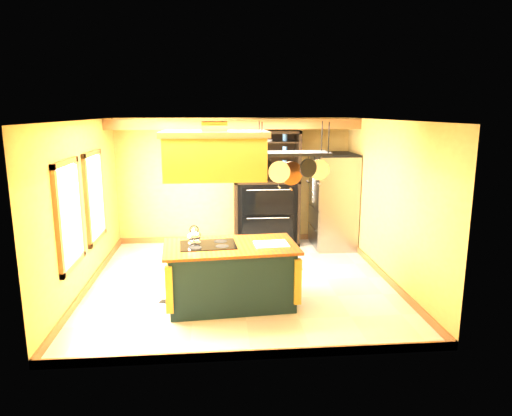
{
  "coord_description": "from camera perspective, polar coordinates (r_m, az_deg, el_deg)",
  "views": [
    {
      "loc": [
        -0.37,
        -7.31,
        2.85
      ],
      "look_at": [
        0.29,
        0.3,
        1.21
      ],
      "focal_mm": 32.0,
      "sensor_mm": 36.0,
      "label": 1
    }
  ],
  "objects": [
    {
      "name": "wall_left",
      "position": [
        7.76,
        -20.79,
        0.16
      ],
      "size": [
        0.02,
        5.0,
        2.7
      ],
      "primitive_type": "cube",
      "color": "gold",
      "rests_on": "floor"
    },
    {
      "name": "refrigerator",
      "position": [
        9.71,
        9.63,
        0.64
      ],
      "size": [
        0.84,
        1.0,
        1.95
      ],
      "color": "gray",
      "rests_on": "floor"
    },
    {
      "name": "floor",
      "position": [
        7.85,
        -1.95,
        -9.18
      ],
      "size": [
        5.0,
        5.0,
        0.0
      ],
      "primitive_type": "plane",
      "color": "beige",
      "rests_on": "ground"
    },
    {
      "name": "wall_back",
      "position": [
        9.93,
        -2.78,
        3.39
      ],
      "size": [
        5.0,
        0.02,
        2.7
      ],
      "primitive_type": "cube",
      "color": "gold",
      "rests_on": "floor"
    },
    {
      "name": "wall_front",
      "position": [
        5.05,
        -0.53,
        -5.15
      ],
      "size": [
        5.0,
        0.02,
        2.7
      ],
      "primitive_type": "cube",
      "color": "gold",
      "rests_on": "floor"
    },
    {
      "name": "window_far",
      "position": [
        8.31,
        -19.49,
        1.35
      ],
      "size": [
        0.06,
        1.06,
        1.56
      ],
      "color": "brown",
      "rests_on": "wall_left"
    },
    {
      "name": "floor_register",
      "position": [
        7.18,
        -10.85,
        -11.47
      ],
      "size": [
        0.3,
        0.22,
        0.01
      ],
      "primitive_type": "cube",
      "rotation": [
        0.0,
        0.0,
        -0.39
      ],
      "color": "black",
      "rests_on": "floor"
    },
    {
      "name": "ceiling_beam",
      "position": [
        9.02,
        -2.66,
        10.43
      ],
      "size": [
        5.0,
        0.15,
        0.2
      ],
      "primitive_type": "cube",
      "color": "brown",
      "rests_on": "ceiling"
    },
    {
      "name": "ceiling",
      "position": [
        7.32,
        -2.1,
        10.92
      ],
      "size": [
        5.0,
        5.0,
        0.0
      ],
      "primitive_type": "plane",
      "rotation": [
        3.14,
        0.0,
        0.0
      ],
      "color": "white",
      "rests_on": "wall_back"
    },
    {
      "name": "pot_rack",
      "position": [
        6.55,
        4.63,
        5.93
      ],
      "size": [
        1.11,
        0.51,
        0.92
      ],
      "color": "black",
      "rests_on": "ceiling"
    },
    {
      "name": "range_hood",
      "position": [
        6.44,
        -5.14,
        6.74
      ],
      "size": [
        1.48,
        0.84,
        0.8
      ],
      "color": "#C17F30",
      "rests_on": "ceiling"
    },
    {
      "name": "hutch",
      "position": [
        9.79,
        1.29,
        0.8
      ],
      "size": [
        1.38,
        0.62,
        2.45
      ],
      "color": "black",
      "rests_on": "floor"
    },
    {
      "name": "wall_right",
      "position": [
        8.0,
        16.17,
        0.81
      ],
      "size": [
        0.02,
        5.0,
        2.7
      ],
      "primitive_type": "cube",
      "color": "gold",
      "rests_on": "floor"
    },
    {
      "name": "kitchen_island",
      "position": [
        6.84,
        -3.18,
        -8.28
      ],
      "size": [
        2.02,
        1.23,
        1.11
      ],
      "rotation": [
        0.0,
        0.0,
        0.08
      ],
      "color": "black",
      "rests_on": "floor"
    },
    {
      "name": "window_near",
      "position": [
        6.99,
        -22.28,
        -0.78
      ],
      "size": [
        0.06,
        1.06,
        1.56
      ],
      "color": "brown",
      "rests_on": "wall_left"
    }
  ]
}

